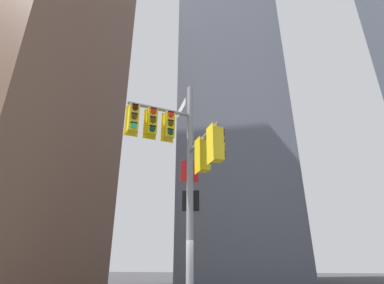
# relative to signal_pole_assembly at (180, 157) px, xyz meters

# --- Properties ---
(building_tower_left) EXTENTS (13.24, 13.24, 39.87)m
(building_tower_left) POSITION_rel_signal_pole_assembly_xyz_m (-15.57, 7.79, 14.80)
(building_tower_left) COLOR brown
(building_tower_left) RESTS_ON ground
(building_mid_block) EXTENTS (12.91, 12.91, 45.02)m
(building_mid_block) POSITION_rel_signal_pole_assembly_xyz_m (1.26, 26.71, 17.37)
(building_mid_block) COLOR slate
(building_mid_block) RESTS_ON ground
(signal_pole_assembly) EXTENTS (3.52, 2.66, 8.30)m
(signal_pole_assembly) POSITION_rel_signal_pole_assembly_xyz_m (0.00, 0.00, 0.00)
(signal_pole_assembly) COLOR gray
(signal_pole_assembly) RESTS_ON ground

